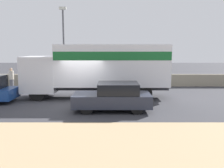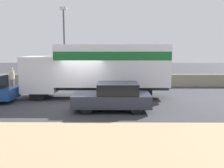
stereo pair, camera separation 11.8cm
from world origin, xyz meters
name	(u,v)px [view 1 (the left image)]	position (x,y,z in m)	size (l,w,h in m)	color
ground_plane	(81,105)	(0.00, 0.00, 0.00)	(80.00, 80.00, 0.00)	#38383D
dirt_shoulder_foreground	(57,147)	(0.00, -6.19, 0.02)	(60.00, 5.32, 0.04)	tan
stone_wall_backdrop	(91,80)	(0.00, 6.96, 0.51)	(60.00, 0.35, 1.02)	gray
street_lamp	(64,41)	(-2.15, 6.66, 3.78)	(0.56, 0.28, 6.48)	#4C4C51
box_truck	(100,67)	(1.01, 2.08, 2.03)	(9.22, 2.42, 3.43)	silver
car_hatchback	(114,97)	(1.88, -1.26, 0.72)	(3.99, 1.86, 1.45)	#282D3D
pedestrian	(11,78)	(-6.01, 5.24, 0.88)	(0.37, 0.37, 1.69)	slate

